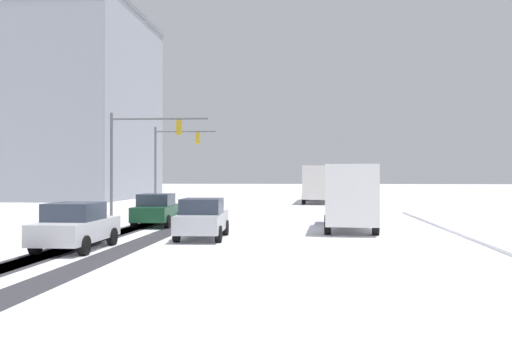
% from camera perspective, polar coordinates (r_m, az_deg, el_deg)
% --- Properties ---
extents(wheel_track_left_lane, '(1.13, 32.92, 0.01)m').
position_cam_1_polar(wheel_track_left_lane, '(23.39, -10.28, -6.75)').
color(wheel_track_left_lane, '#38383D').
rests_on(wheel_track_left_lane, ground).
extents(wheel_track_right_lane, '(1.18, 32.92, 0.01)m').
position_cam_1_polar(wheel_track_right_lane, '(23.99, -14.79, -6.58)').
color(wheel_track_right_lane, '#38383D').
rests_on(wheel_track_right_lane, ground).
extents(wheel_track_center, '(1.16, 32.92, 0.01)m').
position_cam_1_polar(wheel_track_center, '(24.07, -15.30, -6.56)').
color(wheel_track_center, '#38383D').
rests_on(wheel_track_center, ground).
extents(traffic_signal_near_left, '(6.24, 0.53, 6.50)m').
position_cam_1_polar(traffic_signal_near_left, '(35.12, -12.21, 2.60)').
color(traffic_signal_near_left, '#56565B').
rests_on(traffic_signal_near_left, ground).
extents(traffic_signal_far_left, '(5.06, 0.51, 6.50)m').
position_cam_1_polar(traffic_signal_far_left, '(44.83, -8.81, 1.83)').
color(traffic_signal_far_left, '#56565B').
rests_on(traffic_signal_far_left, ground).
extents(car_red_lead, '(1.89, 4.13, 1.62)m').
position_cam_1_polar(car_red_lead, '(33.90, 9.61, -3.42)').
color(car_red_lead, red).
rests_on(car_red_lead, ground).
extents(car_dark_green_second, '(1.96, 4.16, 1.62)m').
position_cam_1_polar(car_dark_green_second, '(27.94, -10.35, -4.05)').
color(car_dark_green_second, '#194C2D').
rests_on(car_dark_green_second, ground).
extents(car_silver_third, '(1.97, 4.17, 1.62)m').
position_cam_1_polar(car_silver_third, '(22.11, -5.64, -5.00)').
color(car_silver_third, '#B7BABF').
rests_on(car_silver_third, ground).
extents(car_white_fourth, '(1.86, 4.11, 1.62)m').
position_cam_1_polar(car_white_fourth, '(19.69, -18.33, -5.54)').
color(car_white_fourth, silver).
rests_on(car_white_fourth, ground).
extents(bus_oncoming, '(3.01, 11.09, 3.38)m').
position_cam_1_polar(bus_oncoming, '(51.61, 6.54, -1.11)').
color(bus_oncoming, silver).
rests_on(bus_oncoming, ground).
extents(box_truck_delivery, '(2.57, 7.50, 3.02)m').
position_cam_1_polar(box_truck_delivery, '(26.04, 9.79, -2.51)').
color(box_truck_delivery, '#233899').
rests_on(box_truck_delivery, ground).
extents(office_building_far_left_block, '(20.06, 20.18, 20.68)m').
position_cam_1_polar(office_building_far_left_block, '(65.28, -20.54, 6.40)').
color(office_building_far_left_block, '#9399A3').
rests_on(office_building_far_left_block, ground).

